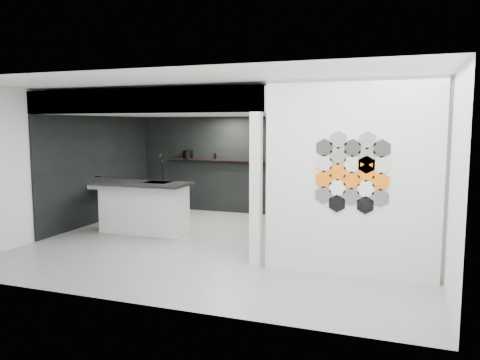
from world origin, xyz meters
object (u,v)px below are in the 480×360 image
(stockpot, at_px, (188,154))
(utensil_cup, at_px, (184,156))
(partition_panel, at_px, (351,179))
(bottle_dark, at_px, (215,156))
(kitchen_island, at_px, (144,207))
(glass_bowl, at_px, (279,158))
(wall_basin, at_px, (103,185))
(kettle, at_px, (269,157))
(glass_vase, at_px, (279,157))

(stockpot, bearing_deg, utensil_cup, 180.00)
(partition_panel, bearing_deg, stockpot, 138.86)
(partition_panel, height_order, bottle_dark, partition_panel)
(kitchen_island, distance_m, glass_bowl, 3.40)
(kitchen_island, xyz_separation_m, glass_bowl, (2.10, 2.54, 0.85))
(wall_basin, xyz_separation_m, kitchen_island, (1.29, -0.47, -0.32))
(bottle_dark, relative_size, utensil_cup, 1.33)
(utensil_cup, bearing_deg, stockpot, 0.00)
(partition_panel, xyz_separation_m, stockpot, (-4.42, 3.87, 0.02))
(wall_basin, distance_m, kettle, 3.81)
(stockpot, bearing_deg, wall_basin, -116.75)
(kettle, bearing_deg, glass_vase, -21.54)
(wall_basin, bearing_deg, glass_vase, 31.35)
(kitchen_island, relative_size, glass_vase, 12.29)
(glass_vase, distance_m, bottle_dark, 1.62)
(stockpot, relative_size, bottle_dark, 1.73)
(glass_vase, bearing_deg, utensil_cup, 180.00)
(kitchen_island, relative_size, utensil_cup, 18.25)
(kitchen_island, bearing_deg, stockpot, 95.23)
(kitchen_island, xyz_separation_m, stockpot, (-0.25, 2.54, 0.89))
(glass_vase, height_order, bottle_dark, glass_vase)
(glass_bowl, distance_m, utensil_cup, 2.45)
(kettle, distance_m, glass_vase, 0.24)
(wall_basin, relative_size, utensil_cup, 5.63)
(partition_panel, xyz_separation_m, kettle, (-2.31, 3.87, -0.00))
(glass_vase, distance_m, utensil_cup, 2.45)
(kitchen_island, height_order, kettle, kitchen_island)
(partition_panel, bearing_deg, kettle, 120.89)
(utensil_cup, bearing_deg, partition_panel, -40.51)
(stockpot, height_order, glass_bowl, stockpot)
(bottle_dark, bearing_deg, utensil_cup, 180.00)
(glass_bowl, xyz_separation_m, bottle_dark, (-1.62, 0.00, 0.02))
(glass_bowl, xyz_separation_m, glass_vase, (0.00, 0.00, 0.02))
(partition_panel, relative_size, utensil_cup, 26.27)
(partition_panel, relative_size, kitchen_island, 1.44)
(glass_vase, bearing_deg, wall_basin, -148.65)
(partition_panel, bearing_deg, glass_bowl, 118.23)
(partition_panel, distance_m, stockpot, 5.87)
(partition_panel, distance_m, glass_vase, 4.39)
(kitchen_island, relative_size, glass_bowl, 12.74)
(kitchen_island, bearing_deg, utensil_cup, 97.45)
(partition_panel, height_order, wall_basin, partition_panel)
(wall_basin, xyz_separation_m, glass_vase, (3.39, 2.07, 0.55))
(partition_panel, bearing_deg, bottle_dark, 133.70)
(wall_basin, bearing_deg, glass_bowl, 31.35)
(wall_basin, xyz_separation_m, utensil_cup, (0.94, 2.07, 0.52))
(partition_panel, relative_size, glass_vase, 17.69)
(kitchen_island, height_order, glass_bowl, kitchen_island)
(partition_panel, xyz_separation_m, kitchen_island, (-4.18, 1.33, -0.87))
(kitchen_island, bearing_deg, bottle_dark, 78.87)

